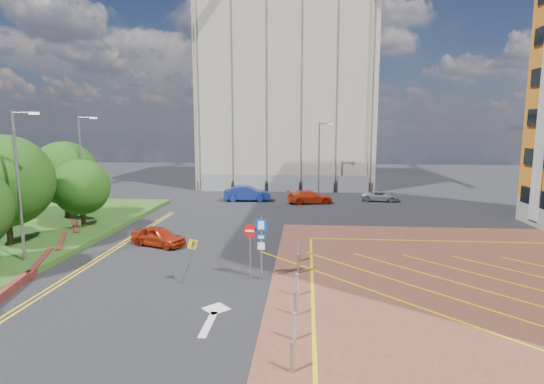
# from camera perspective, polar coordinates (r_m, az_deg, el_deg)

# --- Properties ---
(ground) EXTENTS (140.00, 140.00, 0.00)m
(ground) POSITION_cam_1_polar(r_m,az_deg,el_deg) (20.54, -3.16, -12.54)
(ground) COLOR black
(ground) RESTS_ON ground
(retaining_wall) EXTENTS (6.06, 20.33, 0.40)m
(retaining_wall) POSITION_cam_1_polar(r_m,az_deg,el_deg) (26.48, -28.99, -8.30)
(retaining_wall) COLOR maroon
(retaining_wall) RESTS_ON ground
(tree_b) EXTENTS (5.60, 5.60, 6.74)m
(tree_b) POSITION_cam_1_polar(r_m,az_deg,el_deg) (30.25, -32.26, 1.25)
(tree_b) COLOR #3D2B1C
(tree_b) RESTS_ON grass_bed
(tree_c) EXTENTS (4.00, 4.00, 4.90)m
(tree_c) POSITION_cam_1_polar(r_m,az_deg,el_deg) (33.45, -24.26, 0.60)
(tree_c) COLOR #3D2B1C
(tree_c) RESTS_ON grass_bed
(tree_d) EXTENTS (5.00, 5.00, 6.08)m
(tree_d) POSITION_cam_1_polar(r_m,az_deg,el_deg) (37.45, -26.14, 2.30)
(tree_d) COLOR #3D2B1C
(tree_d) RESTS_ON grass_bed
(lamp_left_near) EXTENTS (1.53, 0.16, 8.00)m
(lamp_left_near) POSITION_cam_1_polar(r_m,az_deg,el_deg) (25.98, -30.85, 1.31)
(lamp_left_near) COLOR #9EA0A8
(lamp_left_near) RESTS_ON grass_bed
(lamp_left_far) EXTENTS (1.53, 0.16, 8.00)m
(lamp_left_far) POSITION_cam_1_polar(r_m,az_deg,el_deg) (35.48, -24.16, 3.41)
(lamp_left_far) COLOR #9EA0A8
(lamp_left_far) RESTS_ON grass_bed
(lamp_back) EXTENTS (1.53, 0.16, 8.00)m
(lamp_back) POSITION_cam_1_polar(r_m,az_deg,el_deg) (47.10, 6.43, 4.84)
(lamp_back) COLOR #9EA0A8
(lamp_back) RESTS_ON ground
(sign_cluster) EXTENTS (1.17, 0.12, 3.20)m
(sign_cluster) POSITION_cam_1_polar(r_m,az_deg,el_deg) (20.83, -2.02, -6.58)
(sign_cluster) COLOR #9EA0A8
(sign_cluster) RESTS_ON ground
(warning_sign) EXTENTS (0.83, 0.43, 2.24)m
(warning_sign) POSITION_cam_1_polar(r_m,az_deg,el_deg) (20.59, -10.96, -8.44)
(warning_sign) COLOR #9EA0A8
(warning_sign) RESTS_ON ground
(bollard_row) EXTENTS (0.14, 11.14, 0.90)m
(bollard_row) POSITION_cam_1_polar(r_m,az_deg,el_deg) (18.65, 3.32, -13.24)
(bollard_row) COLOR #9EA0A8
(bollard_row) RESTS_ON forecourt
(construction_building) EXTENTS (21.20, 19.20, 22.00)m
(construction_building) POSITION_cam_1_polar(r_m,az_deg,el_deg) (59.15, 2.15, 12.08)
(construction_building) COLOR #A79A88
(construction_building) RESTS_ON ground
(construction_fence) EXTENTS (21.60, 0.06, 2.00)m
(construction_fence) POSITION_cam_1_polar(r_m,az_deg,el_deg) (49.42, 2.72, 1.14)
(construction_fence) COLOR gray
(construction_fence) RESTS_ON ground
(car_red_left) EXTENTS (3.92, 2.68, 1.24)m
(car_red_left) POSITION_cam_1_polar(r_m,az_deg,el_deg) (27.94, -15.05, -5.76)
(car_red_left) COLOR #AD290E
(car_red_left) RESTS_ON ground
(car_blue_back) EXTENTS (4.86, 2.05, 1.56)m
(car_blue_back) POSITION_cam_1_polar(r_m,az_deg,el_deg) (43.44, -3.34, -0.19)
(car_blue_back) COLOR navy
(car_blue_back) RESTS_ON ground
(car_red_back) EXTENTS (4.78, 2.81, 1.30)m
(car_red_back) POSITION_cam_1_polar(r_m,az_deg,el_deg) (42.13, 5.09, -0.66)
(car_red_back) COLOR red
(car_red_back) RESTS_ON ground
(car_silver_back) EXTENTS (3.98, 2.16, 1.06)m
(car_silver_back) POSITION_cam_1_polar(r_m,az_deg,el_deg) (44.71, 14.30, -0.52)
(car_silver_back) COLOR #B5B4BB
(car_silver_back) RESTS_ON ground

